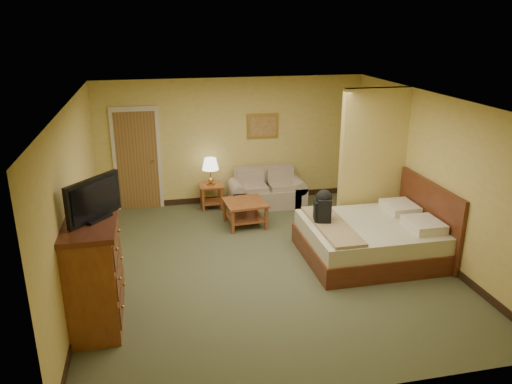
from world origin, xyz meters
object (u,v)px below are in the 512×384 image
object	(u,v)px
bed	(376,238)
coffee_table	(245,208)
loveseat	(267,194)
dresser	(93,272)

from	to	relation	value
bed	coffee_table	bearing A→B (deg)	136.59
loveseat	bed	world-z (taller)	bed
coffee_table	dresser	xyz separation A→B (m)	(-2.45, -2.71, 0.37)
bed	dresser	bearing A→B (deg)	-167.21
loveseat	dresser	world-z (taller)	dresser
coffee_table	bed	size ratio (longest dim) A/B	0.36
dresser	bed	distance (m)	4.41
loveseat	bed	bearing A→B (deg)	-66.18
coffee_table	dresser	size ratio (longest dim) A/B	0.56
loveseat	coffee_table	world-z (taller)	loveseat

